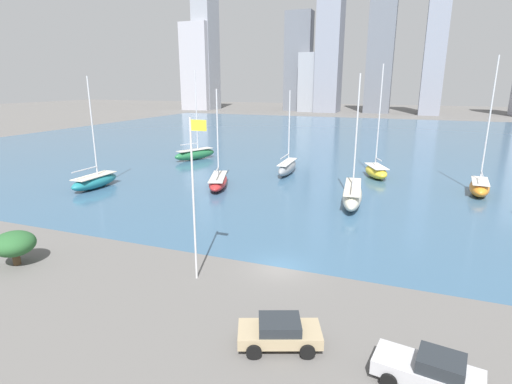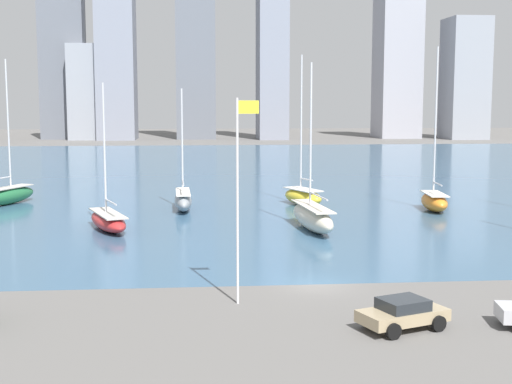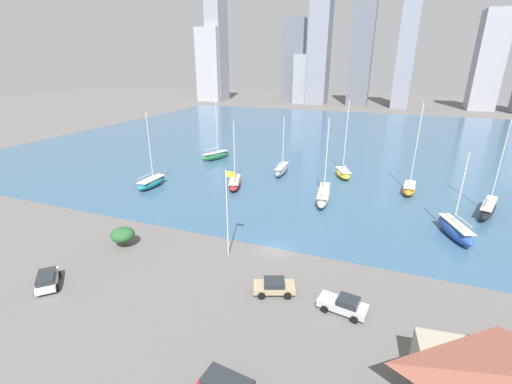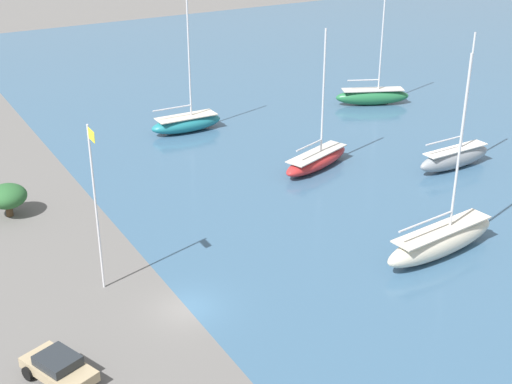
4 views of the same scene
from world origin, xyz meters
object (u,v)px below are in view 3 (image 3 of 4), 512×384
Objects in this scene: flag_pole at (227,211)px; sailboat_blue at (455,230)px; sailboat_yellow at (343,173)px; sailboat_red at (235,182)px; sailboat_green at (216,155)px; sailboat_teal at (152,182)px; parked_sedan_tan at (274,286)px; sailboat_gray at (282,169)px; sailboat_black at (488,208)px; sailboat_cream at (323,195)px; sailboat_orange at (409,188)px; parked_wagon_white at (47,279)px; parked_pickup_silver at (344,305)px.

flag_pole is 31.99m from sailboat_blue.
sailboat_red is (-19.24, -13.34, -0.18)m from sailboat_yellow.
sailboat_yellow is at bearing 18.33° from sailboat_green.
parked_sedan_tan is (32.89, -22.88, -0.14)m from sailboat_teal.
sailboat_gray reaches higher than sailboat_blue.
sailboat_cream is (-25.73, -3.85, -0.02)m from sailboat_black.
sailboat_orange is (-5.38, 16.29, -0.06)m from sailboat_blue.
sailboat_green is at bearing 52.87° from parked_wagon_white.
parked_pickup_silver is at bearing 65.55° from parked_sedan_tan.
sailboat_gray is at bearing -174.45° from sailboat_black.
sailboat_cream reaches higher than sailboat_gray.
parked_pickup_silver is (-12.37, -21.26, -0.28)m from sailboat_blue.
sailboat_red is 0.82× the size of sailboat_green.
sailboat_gray is at bearing 31.18° from parked_wagon_white.
sailboat_black is 12.14m from sailboat_blue.
sailboat_blue is at bearing -33.58° from sailboat_gray.
sailboat_cream is at bearing -119.43° from sailboat_yellow.
flag_pole is at bearing -4.88° from parked_wagon_white.
sailboat_teal is at bearing -145.91° from parked_sedan_tan.
parked_wagon_white is at bearing -129.58° from sailboat_cream.
flag_pole is 2.30× the size of parked_pickup_silver.
parked_sedan_tan is at bearing -110.83° from sailboat_black.
sailboat_teal is 2.98× the size of parked_sedan_tan.
flag_pole is at bearing -36.42° from sailboat_green.
sailboat_cream is 42.44m from parked_wagon_white.
sailboat_red is 37.30m from parked_wagon_white.
sailboat_black is 1.42× the size of sailboat_blue.
sailboat_black is 1.34× the size of sailboat_red.
parked_pickup_silver is (7.25, -27.90, -0.28)m from sailboat_cream.
sailboat_orange is at bearing 171.86° from sailboat_black.
sailboat_yellow is 3.25× the size of parked_pickup_silver.
sailboat_green is 56.00m from sailboat_blue.
sailboat_green is at bearing 133.44° from sailboat_blue.
sailboat_orange reaches higher than parked_wagon_white.
sailboat_black is 1.18× the size of sailboat_cream.
sailboat_green is 3.16× the size of parked_pickup_silver.
parked_pickup_silver is at bearing -101.57° from sailboat_black.
sailboat_teal reaches higher than parked_sedan_tan.
sailboat_green reaches higher than sailboat_cream.
sailboat_cream is 20.71m from sailboat_blue.
sailboat_green reaches higher than flag_pole.
sailboat_yellow is at bearing 109.96° from sailboat_blue.
sailboat_red is at bearing 112.72° from flag_pole.
parked_pickup_silver is at bearing -95.37° from sailboat_orange.
flag_pole is 0.68× the size of sailboat_orange.
sailboat_red is (-43.53, -2.33, -0.31)m from sailboat_black.
sailboat_yellow is 3.34× the size of parked_sedan_tan.
sailboat_teal is (-34.38, -19.45, -0.08)m from sailboat_yellow.
sailboat_yellow is at bearing 29.92° from sailboat_teal.
parked_wagon_white is at bearing -124.81° from sailboat_orange.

